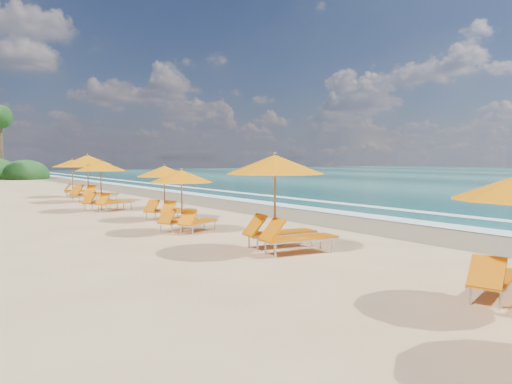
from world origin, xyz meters
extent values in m
plane|color=tan|center=(0.00, 0.00, 0.00)|extent=(160.00, 160.00, 0.00)
cube|color=olive|center=(4.00, 0.00, 0.01)|extent=(4.00, 160.00, 0.01)
cube|color=white|center=(5.50, 0.00, 0.03)|extent=(1.20, 160.00, 0.01)
cube|color=white|center=(8.50, 0.00, 0.02)|extent=(0.80, 160.00, 0.01)
cylinder|color=olive|center=(-1.93, -3.52, 1.18)|extent=(0.06, 0.06, 2.35)
cone|color=orange|center=(-1.93, -3.52, 2.15)|extent=(2.78, 2.78, 0.47)
sphere|color=olive|center=(-1.93, -3.52, 2.42)|extent=(0.08, 0.08, 0.08)
cylinder|color=olive|center=(-2.38, 0.61, 0.96)|extent=(0.05, 0.05, 1.91)
cone|color=orange|center=(-2.38, 0.61, 1.75)|extent=(2.65, 2.65, 0.38)
sphere|color=olive|center=(-2.38, 0.61, 1.96)|extent=(0.07, 0.07, 0.07)
cylinder|color=olive|center=(-1.51, 3.77, 0.99)|extent=(0.05, 0.05, 1.99)
cone|color=orange|center=(-1.51, 3.77, 1.82)|extent=(2.73, 2.73, 0.40)
sphere|color=olive|center=(-1.51, 3.77, 2.04)|extent=(0.07, 0.07, 0.07)
cylinder|color=olive|center=(-2.46, 8.19, 1.07)|extent=(0.05, 0.05, 2.15)
cone|color=orange|center=(-2.46, 8.19, 1.97)|extent=(2.91, 2.91, 0.43)
sphere|color=olive|center=(-2.46, 8.19, 2.21)|extent=(0.08, 0.08, 0.08)
cylinder|color=olive|center=(-1.63, 12.93, 1.21)|extent=(0.06, 0.06, 2.42)
cone|color=orange|center=(-1.63, 12.93, 2.22)|extent=(3.31, 3.31, 0.49)
sphere|color=olive|center=(-1.63, 12.93, 2.49)|extent=(0.09, 0.09, 0.09)
cylinder|color=olive|center=(-1.39, 16.88, 1.09)|extent=(0.05, 0.05, 2.18)
cone|color=orange|center=(-1.39, 16.88, 1.99)|extent=(2.68, 2.68, 0.44)
sphere|color=olive|center=(-1.39, 16.88, 2.24)|extent=(0.08, 0.08, 0.08)
ellipsoid|color=#163D14|center=(1.00, 45.00, 0.49)|extent=(5.00, 5.00, 3.25)
cylinder|color=brown|center=(-1.00, 47.00, 3.40)|extent=(0.36, 0.36, 6.80)
sphere|color=#163D14|center=(-1.00, 47.00, 6.80)|extent=(2.60, 2.60, 2.60)
camera|label=1|loc=(-9.20, -13.00, 2.31)|focal=34.30mm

